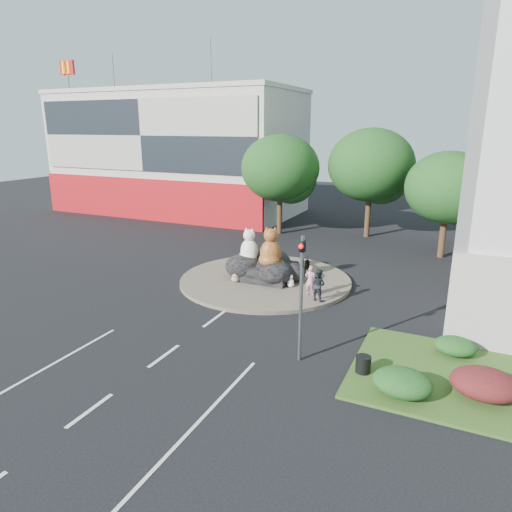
{
  "coord_description": "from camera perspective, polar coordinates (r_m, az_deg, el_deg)",
  "views": [
    {
      "loc": [
        10.26,
        -13.31,
        8.84
      ],
      "look_at": [
        0.14,
        8.41,
        2.0
      ],
      "focal_mm": 32.0,
      "sensor_mm": 36.0,
      "label": 1
    }
  ],
  "objects": [
    {
      "name": "cat_white",
      "position": [
        26.72,
        -0.85,
        1.4
      ],
      "size": [
        1.36,
        1.21,
        2.07
      ],
      "primitive_type": null,
      "rotation": [
        0.0,
        0.0,
        -0.12
      ],
      "color": "white",
      "rests_on": "rock_plinth"
    },
    {
      "name": "kitten_white",
      "position": [
        25.49,
        4.36,
        -3.07
      ],
      "size": [
        0.54,
        0.51,
        0.72
      ],
      "primitive_type": null,
      "rotation": [
        0.0,
        0.0,
        0.38
      ],
      "color": "white",
      "rests_on": "roundabout_island"
    },
    {
      "name": "tree_mid",
      "position": [
        38.2,
        14.29,
        10.52
      ],
      "size": [
        6.84,
        6.84,
        8.76
      ],
      "color": "#382314",
      "rests_on": "ground"
    },
    {
      "name": "parked_car",
      "position": [
        44.16,
        -8.88,
        5.25
      ],
      "size": [
        4.86,
        1.75,
        1.59
      ],
      "primitive_type": "imported",
      "rotation": [
        0.0,
        0.0,
        1.58
      ],
      "color": "#B4B8BD",
      "rests_on": "ground"
    },
    {
      "name": "rock_plinth",
      "position": [
        26.75,
        1.18,
        -1.9
      ],
      "size": [
        3.2,
        2.6,
        0.9
      ],
      "primitive_type": null,
      "color": "black",
      "rests_on": "roundabout_island"
    },
    {
      "name": "hedge_red",
      "position": [
        17.43,
        26.69,
        -14.1
      ],
      "size": [
        2.2,
        1.76,
        0.99
      ],
      "primitive_type": "ellipsoid",
      "color": "#451216",
      "rests_on": "grass_verge"
    },
    {
      "name": "pedestrian_pink",
      "position": [
        24.17,
        6.81,
        -3.06
      ],
      "size": [
        0.61,
        0.4,
        1.64
      ],
      "primitive_type": "imported",
      "rotation": [
        0.0,
        0.0,
        3.16
      ],
      "color": "#C78097",
      "rests_on": "roundabout_island"
    },
    {
      "name": "grass_verge",
      "position": [
        18.61,
        28.01,
        -14.27
      ],
      "size": [
        10.0,
        6.0,
        0.12
      ],
      "primitive_type": "cube",
      "color": "#2B4E1A",
      "rests_on": "ground"
    },
    {
      "name": "tree_left",
      "position": [
        38.28,
        3.17,
        10.53
      ],
      "size": [
        6.46,
        6.46,
        8.27
      ],
      "color": "#382314",
      "rests_on": "ground"
    },
    {
      "name": "hedge_near_green",
      "position": [
        16.58,
        17.82,
        -14.84
      ],
      "size": [
        2.0,
        1.6,
        0.9
      ],
      "primitive_type": "ellipsoid",
      "color": "#133C17",
      "rests_on": "grass_verge"
    },
    {
      "name": "tree_right",
      "position": [
        33.66,
        22.96,
        7.5
      ],
      "size": [
        5.7,
        5.7,
        7.3
      ],
      "color": "#382314",
      "rests_on": "ground"
    },
    {
      "name": "roundabout_island",
      "position": [
        26.93,
        1.17,
        -3.01
      ],
      "size": [
        10.0,
        10.0,
        0.2
      ],
      "primitive_type": "cylinder",
      "color": "brown",
      "rests_on": "ground"
    },
    {
      "name": "pedestrian_dark",
      "position": [
        23.54,
        7.77,
        -3.57
      ],
      "size": [
        0.96,
        0.84,
        1.68
      ],
      "primitive_type": "imported",
      "rotation": [
        0.0,
        0.0,
        2.86
      ],
      "color": "#202229",
      "rests_on": "roundabout_island"
    },
    {
      "name": "kitten_calico",
      "position": [
        26.21,
        -2.55,
        -2.23
      ],
      "size": [
        0.76,
        0.76,
        0.96
      ],
      "primitive_type": null,
      "rotation": [
        0.0,
        0.0,
        -0.81
      ],
      "color": "silver",
      "rests_on": "roundabout_island"
    },
    {
      "name": "ground",
      "position": [
        18.99,
        -11.42,
        -12.16
      ],
      "size": [
        120.0,
        120.0,
        0.0
      ],
      "primitive_type": "plane",
      "color": "black",
      "rests_on": "ground"
    },
    {
      "name": "cat_tabby",
      "position": [
        25.87,
        1.85,
        1.2
      ],
      "size": [
        1.8,
        1.71,
        2.33
      ],
      "primitive_type": null,
      "rotation": [
        0.0,
        0.0,
        0.47
      ],
      "color": "#BC7C27",
      "rests_on": "rock_plinth"
    },
    {
      "name": "hedge_back_green",
      "position": [
        19.95,
        23.63,
        -10.28
      ],
      "size": [
        1.6,
        1.28,
        0.72
      ],
      "primitive_type": "ellipsoid",
      "color": "#133C17",
      "rests_on": "grass_verge"
    },
    {
      "name": "litter_bin",
      "position": [
        17.62,
        13.25,
        -13.03
      ],
      "size": [
        0.6,
        0.6,
        0.63
      ],
      "primitive_type": "cylinder",
      "rotation": [
        0.0,
        0.0,
        0.07
      ],
      "color": "black",
      "rests_on": "grass_verge"
    },
    {
      "name": "shophouse_block",
      "position": [
        50.05,
        -9.67,
        12.67
      ],
      "size": [
        25.2,
        12.3,
        17.4
      ],
      "color": "silver",
      "rests_on": "ground"
    },
    {
      "name": "traffic_light",
      "position": [
        16.98,
        6.05,
        -2.07
      ],
      "size": [
        0.44,
        1.24,
        5.0
      ],
      "color": "#595B60",
      "rests_on": "ground"
    }
  ]
}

